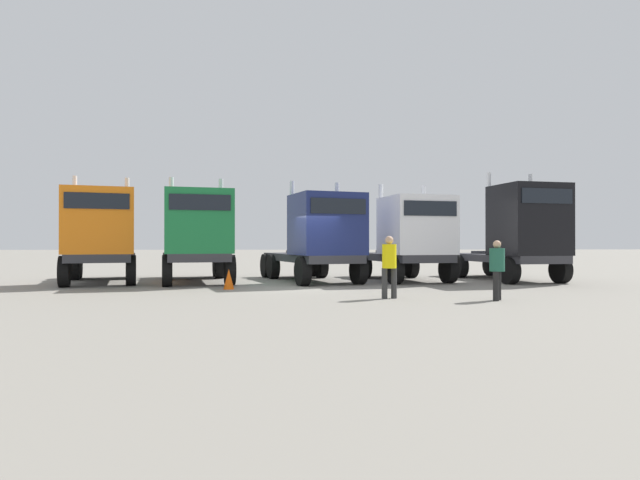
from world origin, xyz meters
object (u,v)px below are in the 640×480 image
(semi_truck_white, at_px, (410,237))
(visitor_in_hivis, at_px, (389,262))
(semi_truck_green, at_px, (197,236))
(visitor_with_camera, at_px, (497,266))
(semi_truck_orange, at_px, (100,235))
(semi_truck_navy, at_px, (320,237))
(traffic_cone_near, at_px, (229,279))
(semi_truck_black, at_px, (518,233))

(semi_truck_white, bearing_deg, visitor_in_hivis, -28.86)
(semi_truck_green, distance_m, semi_truck_white, 8.35)
(semi_truck_green, bearing_deg, visitor_with_camera, 41.44)
(semi_truck_orange, height_order, semi_truck_green, semi_truck_orange)
(semi_truck_orange, bearing_deg, semi_truck_navy, 74.80)
(semi_truck_orange, distance_m, visitor_in_hivis, 11.57)
(visitor_with_camera, height_order, traffic_cone_near, visitor_with_camera)
(visitor_with_camera, bearing_deg, semi_truck_navy, 156.32)
(semi_truck_orange, height_order, visitor_with_camera, semi_truck_orange)
(traffic_cone_near, bearing_deg, semi_truck_black, 14.40)
(semi_truck_navy, bearing_deg, semi_truck_black, 73.94)
(semi_truck_green, xyz_separation_m, visitor_with_camera, (9.12, -6.61, -0.89))
(visitor_in_hivis, height_order, visitor_with_camera, visitor_in_hivis)
(semi_truck_black, bearing_deg, semi_truck_white, -104.12)
(semi_truck_navy, height_order, semi_truck_black, semi_truck_black)
(semi_truck_green, bearing_deg, traffic_cone_near, 16.75)
(semi_truck_black, bearing_deg, semi_truck_navy, -99.23)
(semi_truck_green, xyz_separation_m, traffic_cone_near, (1.50, -2.66, -1.49))
(semi_truck_black, distance_m, visitor_in_hivis, 8.86)
(semi_truck_green, relative_size, semi_truck_white, 1.10)
(traffic_cone_near, bearing_deg, semi_truck_green, 119.34)
(visitor_with_camera, bearing_deg, traffic_cone_near, -174.54)
(semi_truck_navy, height_order, semi_truck_white, semi_truck_navy)
(visitor_in_hivis, bearing_deg, semi_truck_white, 151.32)
(semi_truck_green, xyz_separation_m, semi_truck_navy, (4.69, 0.08, -0.06))
(semi_truck_navy, distance_m, semi_truck_white, 3.66)
(semi_truck_white, bearing_deg, semi_truck_black, 74.55)
(semi_truck_black, bearing_deg, visitor_with_camera, -37.45)
(semi_truck_black, relative_size, visitor_with_camera, 4.03)
(semi_truck_green, height_order, visitor_in_hivis, semi_truck_green)
(semi_truck_navy, distance_m, semi_truck_black, 7.95)
(semi_truck_orange, xyz_separation_m, visitor_in_hivis, (9.93, -5.89, -0.85))
(semi_truck_orange, bearing_deg, traffic_cone_near, 46.81)
(semi_truck_orange, distance_m, semi_truck_black, 16.26)
(semi_truck_black, xyz_separation_m, visitor_in_hivis, (-6.33, -6.13, -0.93))
(semi_truck_orange, bearing_deg, visitor_with_camera, 46.66)
(semi_truck_green, height_order, semi_truck_navy, semi_truck_green)
(semi_truck_white, relative_size, visitor_with_camera, 3.81)
(semi_truck_navy, distance_m, traffic_cone_near, 4.45)
(semi_truck_orange, xyz_separation_m, semi_truck_green, (3.62, 0.04, -0.04))
(visitor_in_hivis, xyz_separation_m, visitor_with_camera, (2.81, -0.68, -0.08))
(traffic_cone_near, bearing_deg, visitor_with_camera, -27.41)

